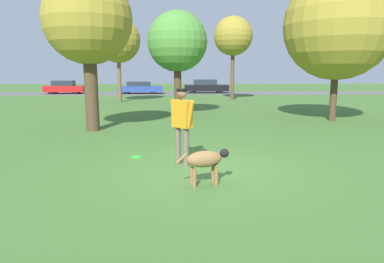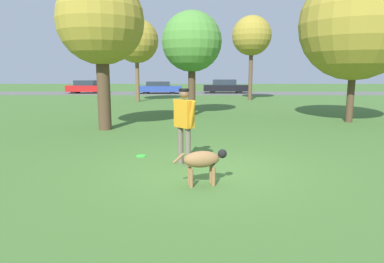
# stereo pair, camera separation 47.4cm
# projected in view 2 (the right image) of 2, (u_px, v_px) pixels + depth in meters

# --- Properties ---
(ground_plane) EXTENTS (120.00, 120.00, 0.00)m
(ground_plane) POSITION_uv_depth(u_px,v_px,m) (206.00, 169.00, 7.52)
(ground_plane) COLOR #426B2D
(far_road_strip) EXTENTS (120.00, 6.00, 0.01)m
(far_road_strip) POSITION_uv_depth(u_px,v_px,m) (197.00, 93.00, 35.47)
(far_road_strip) COLOR #5B5B59
(far_road_strip) RESTS_ON ground_plane
(person) EXTENTS (0.56, 0.62, 1.74)m
(person) POSITION_uv_depth(u_px,v_px,m) (184.00, 120.00, 7.69)
(person) COLOR #665B4C
(person) RESTS_ON ground_plane
(dog) EXTENTS (1.03, 0.46, 0.67)m
(dog) POSITION_uv_depth(u_px,v_px,m) (203.00, 160.00, 6.36)
(dog) COLOR olive
(dog) RESTS_ON ground_plane
(frisbee) EXTENTS (0.25, 0.25, 0.02)m
(frisbee) POSITION_uv_depth(u_px,v_px,m) (141.00, 156.00, 8.66)
(frisbee) COLOR #33D838
(frisbee) RESTS_ON ground_plane
(tree_near_left) EXTENTS (3.10, 3.10, 5.46)m
(tree_near_left) POSITION_uv_depth(u_px,v_px,m) (101.00, 22.00, 12.12)
(tree_near_left) COLOR #4C3826
(tree_near_left) RESTS_ON ground_plane
(tree_far_left) EXTENTS (3.16, 3.16, 5.95)m
(tree_far_left) POSITION_uv_depth(u_px,v_px,m) (136.00, 41.00, 24.53)
(tree_far_left) COLOR brown
(tree_far_left) RESTS_ON ground_plane
(tree_mid_center) EXTENTS (2.91, 2.91, 5.04)m
(tree_mid_center) POSITION_uv_depth(u_px,v_px,m) (192.00, 42.00, 16.52)
(tree_mid_center) COLOR #4C3826
(tree_mid_center) RESTS_ON ground_plane
(tree_far_right) EXTENTS (2.98, 2.98, 6.36)m
(tree_far_right) POSITION_uv_depth(u_px,v_px,m) (252.00, 36.00, 25.87)
(tree_far_right) COLOR brown
(tree_far_right) RESTS_ON ground_plane
(tree_near_right) EXTENTS (4.59, 4.59, 6.36)m
(tree_near_right) POSITION_uv_depth(u_px,v_px,m) (356.00, 24.00, 14.04)
(tree_near_right) COLOR #4C3826
(tree_near_right) RESTS_ON ground_plane
(parked_car_red) EXTENTS (3.90, 1.79, 1.34)m
(parked_car_red) POSITION_uv_depth(u_px,v_px,m) (86.00, 87.00, 35.33)
(parked_car_red) COLOR red
(parked_car_red) RESTS_ON ground_plane
(parked_car_blue) EXTENTS (4.50, 1.89, 1.23)m
(parked_car_blue) POSITION_uv_depth(u_px,v_px,m) (159.00, 88.00, 35.02)
(parked_car_blue) COLOR #284293
(parked_car_blue) RESTS_ON ground_plane
(parked_car_black) EXTENTS (4.63, 1.82, 1.42)m
(parked_car_black) POSITION_uv_depth(u_px,v_px,m) (225.00, 87.00, 35.56)
(parked_car_black) COLOR black
(parked_car_black) RESTS_ON ground_plane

